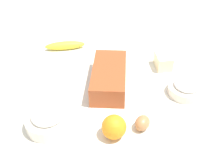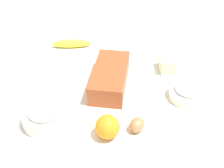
% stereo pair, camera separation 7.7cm
% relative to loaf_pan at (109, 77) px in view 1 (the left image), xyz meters
% --- Properties ---
extents(ground_plane, '(2.40, 2.40, 0.02)m').
position_rel_loaf_pan_xyz_m(ground_plane, '(-0.04, -0.02, -0.05)').
color(ground_plane, silver).
extents(loaf_pan, '(0.30, 0.17, 0.08)m').
position_rel_loaf_pan_xyz_m(loaf_pan, '(0.00, 0.00, 0.00)').
color(loaf_pan, '#9E4723').
rests_on(loaf_pan, ground_plane).
extents(flour_bowl, '(0.15, 0.15, 0.07)m').
position_rel_loaf_pan_xyz_m(flour_bowl, '(-0.27, 0.15, -0.01)').
color(flour_bowl, silver).
rests_on(flour_bowl, ground_plane).
extents(sugar_bowl, '(0.14, 0.14, 0.06)m').
position_rel_loaf_pan_xyz_m(sugar_bowl, '(0.01, -0.30, -0.02)').
color(sugar_bowl, silver).
rests_on(sugar_bowl, ground_plane).
extents(banana, '(0.11, 0.19, 0.04)m').
position_rel_loaf_pan_xyz_m(banana, '(0.23, 0.27, -0.02)').
color(banana, yellow).
rests_on(banana, ground_plane).
extents(orange_fruit, '(0.08, 0.08, 0.08)m').
position_rel_loaf_pan_xyz_m(orange_fruit, '(-0.26, -0.07, -0.00)').
color(orange_fruit, orange).
rests_on(orange_fruit, ground_plane).
extents(butter_block, '(0.11, 0.09, 0.06)m').
position_rel_loaf_pan_xyz_m(butter_block, '(0.18, -0.20, -0.01)').
color(butter_block, '#F4EDB2').
rests_on(butter_block, ground_plane).
extents(egg_near_butter, '(0.07, 0.06, 0.05)m').
position_rel_loaf_pan_xyz_m(egg_near_butter, '(-0.21, -0.16, -0.02)').
color(egg_near_butter, '#AC7446').
rests_on(egg_near_butter, ground_plane).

